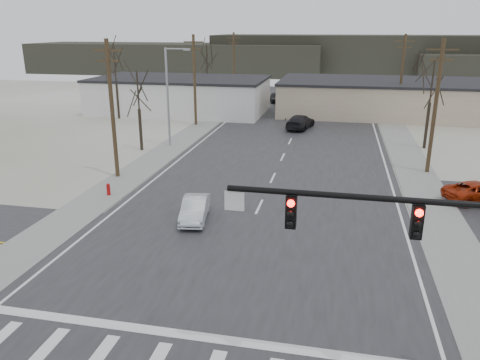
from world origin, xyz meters
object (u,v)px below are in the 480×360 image
object	(u,v)px
car_far_a	(300,122)
car_parked_red	(479,192)
car_far_b	(276,97)
sedan_crossing	(195,209)
fire_hydrant	(108,189)
traffic_signal_mast	(454,255)

from	to	relation	value
car_far_a	car_parked_red	bearing A→B (deg)	135.59
car_far_b	sedan_crossing	bearing A→B (deg)	-100.69
fire_hydrant	sedan_crossing	world-z (taller)	sedan_crossing
car_far_b	car_parked_red	bearing A→B (deg)	-77.08
car_parked_red	traffic_signal_mast	bearing A→B (deg)	137.56
traffic_signal_mast	car_far_a	xyz separation A→B (m)	(-7.47, 38.47, -3.87)
car_far_a	traffic_signal_mast	bearing A→B (deg)	113.49
fire_hydrant	car_parked_red	world-z (taller)	car_parked_red
car_parked_red	car_far_b	bearing A→B (deg)	0.61
traffic_signal_mast	car_parked_red	world-z (taller)	traffic_signal_mast
car_far_b	car_parked_red	world-z (taller)	car_far_b
sedan_crossing	car_far_b	distance (m)	45.52
traffic_signal_mast	car_parked_red	distance (m)	19.45
fire_hydrant	car_far_a	world-z (taller)	car_far_a
fire_hydrant	car_far_a	distance (m)	26.49
fire_hydrant	car_parked_red	distance (m)	24.19
fire_hydrant	car_far_a	size ratio (longest dim) A/B	0.17
car_far_b	car_parked_red	xyz separation A→B (m)	(18.41, -38.80, -0.09)
traffic_signal_mast	fire_hydrant	world-z (taller)	traffic_signal_mast
traffic_signal_mast	fire_hydrant	distance (m)	23.39
sedan_crossing	car_parked_red	bearing A→B (deg)	12.08
sedan_crossing	traffic_signal_mast	bearing A→B (deg)	-54.97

